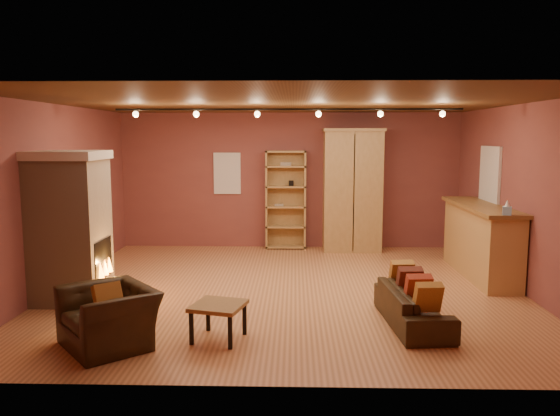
{
  "coord_description": "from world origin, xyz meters",
  "views": [
    {
      "loc": [
        0.1,
        -8.07,
        2.32
      ],
      "look_at": [
        -0.12,
        0.2,
        1.23
      ],
      "focal_mm": 35.0,
      "sensor_mm": 36.0,
      "label": 1
    }
  ],
  "objects_px": {
    "bar_counter": "(481,240)",
    "armchair": "(109,307)",
    "fireplace": "(71,227)",
    "loveseat": "(413,299)",
    "coffee_table": "(218,309)",
    "armoire": "(352,190)",
    "bookcase": "(286,199)"
  },
  "relations": [
    {
      "from": "bar_counter",
      "to": "armchair",
      "type": "height_order",
      "value": "bar_counter"
    },
    {
      "from": "fireplace",
      "to": "loveseat",
      "type": "xyz_separation_m",
      "value": [
        4.61,
        -0.91,
        -0.73
      ]
    },
    {
      "from": "armchair",
      "to": "coffee_table",
      "type": "height_order",
      "value": "armchair"
    },
    {
      "from": "loveseat",
      "to": "armchair",
      "type": "bearing_deg",
      "value": 98.02
    },
    {
      "from": "armoire",
      "to": "bar_counter",
      "type": "height_order",
      "value": "armoire"
    },
    {
      "from": "armoire",
      "to": "coffee_table",
      "type": "distance_m",
      "value": 5.47
    },
    {
      "from": "bookcase",
      "to": "armoire",
      "type": "xyz_separation_m",
      "value": [
        1.35,
        -0.21,
        0.21
      ]
    },
    {
      "from": "loveseat",
      "to": "bar_counter",
      "type": "bearing_deg",
      "value": -38.37
    },
    {
      "from": "fireplace",
      "to": "loveseat",
      "type": "distance_m",
      "value": 4.76
    },
    {
      "from": "armoire",
      "to": "armchair",
      "type": "xyz_separation_m",
      "value": [
        -3.22,
        -5.23,
        -0.8
      ]
    },
    {
      "from": "loveseat",
      "to": "armoire",
      "type": "bearing_deg",
      "value": -0.64
    },
    {
      "from": "loveseat",
      "to": "armchair",
      "type": "height_order",
      "value": "armchair"
    },
    {
      "from": "bookcase",
      "to": "loveseat",
      "type": "distance_m",
      "value": 4.98
    },
    {
      "from": "fireplace",
      "to": "coffee_table",
      "type": "relative_size",
      "value": 3.12
    },
    {
      "from": "armoire",
      "to": "bar_counter",
      "type": "bearing_deg",
      "value": -46.26
    },
    {
      "from": "fireplace",
      "to": "bookcase",
      "type": "bearing_deg",
      "value": 51.61
    },
    {
      "from": "loveseat",
      "to": "armchair",
      "type": "distance_m",
      "value": 3.61
    },
    {
      "from": "bookcase",
      "to": "coffee_table",
      "type": "xyz_separation_m",
      "value": [
        -0.69,
        -5.21,
        -0.67
      ]
    },
    {
      "from": "bar_counter",
      "to": "loveseat",
      "type": "xyz_separation_m",
      "value": [
        -1.63,
        -2.43,
        -0.28
      ]
    },
    {
      "from": "bar_counter",
      "to": "armchair",
      "type": "bearing_deg",
      "value": -148.07
    },
    {
      "from": "loveseat",
      "to": "fireplace",
      "type": "bearing_deg",
      "value": 74.35
    },
    {
      "from": "bookcase",
      "to": "bar_counter",
      "type": "bearing_deg",
      "value": -34.15
    },
    {
      "from": "fireplace",
      "to": "bar_counter",
      "type": "xyz_separation_m",
      "value": [
        6.24,
        1.52,
        -0.45
      ]
    },
    {
      "from": "bookcase",
      "to": "loveseat",
      "type": "relative_size",
      "value": 1.26
    },
    {
      "from": "armoire",
      "to": "armchair",
      "type": "distance_m",
      "value": 6.19
    },
    {
      "from": "bar_counter",
      "to": "loveseat",
      "type": "relative_size",
      "value": 1.56
    },
    {
      "from": "fireplace",
      "to": "coffee_table",
      "type": "distance_m",
      "value": 2.8
    },
    {
      "from": "coffee_table",
      "to": "bar_counter",
      "type": "bearing_deg",
      "value": 37.01
    },
    {
      "from": "bookcase",
      "to": "armchair",
      "type": "bearing_deg",
      "value": -109.04
    },
    {
      "from": "bookcase",
      "to": "coffee_table",
      "type": "relative_size",
      "value": 2.99
    },
    {
      "from": "bar_counter",
      "to": "armchair",
      "type": "xyz_separation_m",
      "value": [
        -5.15,
        -3.21,
        -0.17
      ]
    },
    {
      "from": "fireplace",
      "to": "armoire",
      "type": "bearing_deg",
      "value": 39.35
    }
  ]
}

